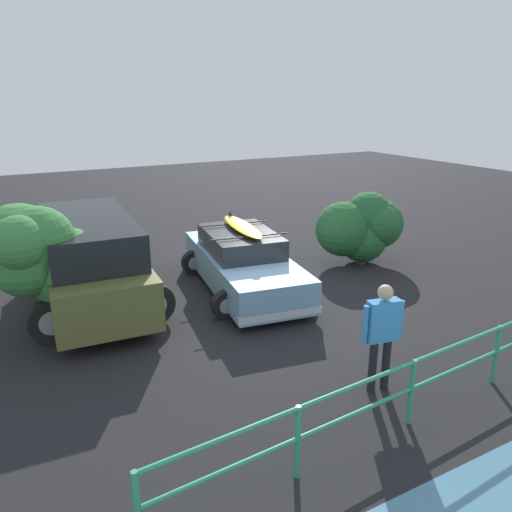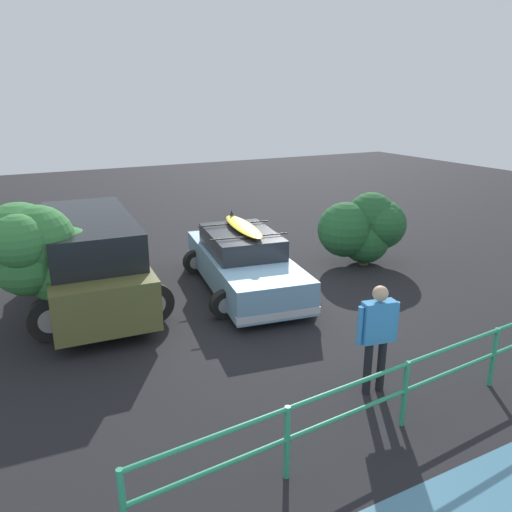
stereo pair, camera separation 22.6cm
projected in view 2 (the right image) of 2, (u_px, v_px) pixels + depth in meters
ground_plane at (260, 300)px, 10.84m from camera, size 44.00×44.00×0.02m
sedan_car at (243, 262)px, 11.30m from camera, size 2.66×4.68×1.58m
suv_car at (92, 259)px, 10.37m from camera, size 2.84×5.06×1.89m
person_bystander at (377, 330)px, 7.17m from camera, size 0.65×0.27×1.69m
railing_fence at (453, 364)px, 6.98m from camera, size 9.44×0.71×0.95m
bush_near_left at (366, 227)px, 12.89m from camera, size 2.29×1.69×1.86m
bush_near_right at (40, 255)px, 8.85m from camera, size 2.22×1.74×2.47m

